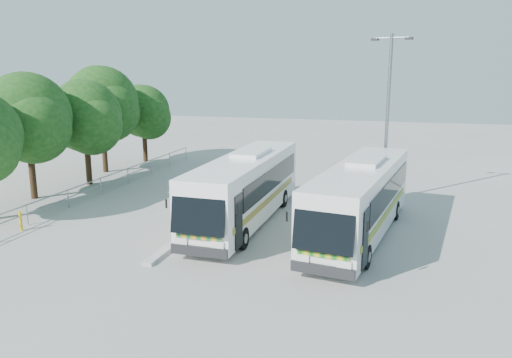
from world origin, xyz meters
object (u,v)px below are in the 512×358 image
(coach_main, at_px, (246,187))
(coach_adjacent, at_px, (361,198))
(tree_far_b, at_px, (28,117))
(lamppost, at_px, (388,111))
(tree_far_e, at_px, (144,112))
(bollard, at_px, (21,221))
(tree_far_d, at_px, (102,103))
(tree_far_c, at_px, (86,116))

(coach_main, bearing_deg, coach_adjacent, -5.24)
(tree_far_b, distance_m, lamppost, 19.32)
(lamppost, bearing_deg, coach_main, -119.81)
(tree_far_e, height_order, bollard, tree_far_e)
(tree_far_e, distance_m, lamppost, 19.66)
(coach_adjacent, bearing_deg, lamppost, 91.53)
(tree_far_b, relative_size, tree_far_d, 0.95)
(tree_far_c, relative_size, lamppost, 0.73)
(tree_far_d, distance_m, bollard, 13.79)
(tree_far_d, distance_m, lamppost, 19.15)
(bollard, bearing_deg, tree_far_e, 99.74)
(tree_far_c, distance_m, coach_main, 12.91)
(tree_far_e, height_order, coach_main, tree_far_e)
(coach_adjacent, distance_m, lamppost, 7.28)
(tree_far_c, distance_m, tree_far_e, 8.22)
(bollard, bearing_deg, coach_adjacent, 13.25)
(tree_far_c, xyz_separation_m, bollard, (2.42, -8.87, -3.82))
(tree_far_e, bearing_deg, tree_far_c, -86.46)
(tree_far_b, bearing_deg, coach_main, -4.28)
(tree_far_b, relative_size, bollard, 7.88)
(tree_far_e, bearing_deg, coach_main, -46.91)
(tree_far_c, relative_size, tree_far_d, 0.88)
(tree_far_e, height_order, coach_adjacent, tree_far_e)
(lamppost, xyz_separation_m, bollard, (-15.36, -9.93, -4.45))
(tree_far_d, bearing_deg, coach_adjacent, -26.64)
(tree_far_c, bearing_deg, coach_adjacent, -17.71)
(tree_far_e, xyz_separation_m, lamppost, (18.29, -7.15, 1.01))
(bollard, bearing_deg, tree_far_b, 123.71)
(tree_far_c, height_order, tree_far_d, tree_far_d)
(tree_far_b, height_order, coach_adjacent, tree_far_b)
(tree_far_c, relative_size, tree_far_e, 1.10)
(tree_far_d, relative_size, coach_main, 0.65)
(tree_far_b, relative_size, lamppost, 0.78)
(tree_far_e, xyz_separation_m, coach_adjacent, (17.52, -13.63, -2.20))
(tree_far_c, distance_m, lamppost, 17.82)
(tree_far_c, relative_size, coach_main, 0.58)
(lamppost, height_order, bollard, lamppost)
(coach_main, bearing_deg, lamppost, 45.19)
(bollard, bearing_deg, tree_far_d, 106.03)
(coach_adjacent, height_order, lamppost, lamppost)
(tree_far_b, distance_m, tree_far_d, 7.61)
(tree_far_d, xyz_separation_m, lamppost, (18.97, -2.65, 0.08))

